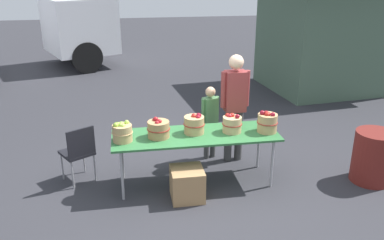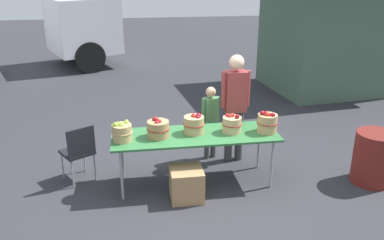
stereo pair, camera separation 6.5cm
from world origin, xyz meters
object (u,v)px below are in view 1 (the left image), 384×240
vendor_adult (235,100)px  child_customer (210,117)px  trash_barrel (373,157)px  produce_crate (187,184)px  apple_basket_red_2 (232,124)px  folding_chair (79,150)px  apple_basket_red_1 (194,124)px  apple_basket_red_3 (267,122)px  market_table (196,137)px  apple_basket_green_0 (122,132)px  apple_basket_red_0 (158,129)px

vendor_adult → child_customer: 0.49m
trash_barrel → produce_crate: bearing=-179.3°
apple_basket_red_2 → vendor_adult: 0.67m
folding_chair → apple_basket_red_2: bearing=141.7°
apple_basket_red_1 → apple_basket_red_2: size_ratio=1.06×
apple_basket_red_3 → produce_crate: (-1.19, -0.33, -0.68)m
apple_basket_red_3 → produce_crate: bearing=-164.3°
market_table → apple_basket_green_0: 1.01m
apple_basket_red_0 → child_customer: size_ratio=0.26×
trash_barrel → apple_basket_red_2: bearing=169.4°
market_table → vendor_adult: 1.00m
apple_basket_red_3 → apple_basket_red_2: bearing=171.1°
child_customer → folding_chair: (-1.99, -0.49, -0.20)m
child_customer → apple_basket_red_3: bearing=106.7°
apple_basket_red_3 → trash_barrel: (1.52, -0.30, -0.51)m
market_table → folding_chair: 1.66m
apple_basket_red_2 → folding_chair: apple_basket_red_2 is taller
apple_basket_green_0 → apple_basket_red_0: 0.49m
vendor_adult → trash_barrel: vendor_adult is taller
child_customer → folding_chair: size_ratio=1.39×
market_table → apple_basket_red_0: apple_basket_red_0 is taller
vendor_adult → child_customer: (-0.35, 0.14, -0.30)m
folding_chair → trash_barrel: folding_chair is taller
apple_basket_green_0 → trash_barrel: size_ratio=0.37×
apple_basket_red_0 → produce_crate: size_ratio=0.73×
apple_basket_red_1 → folding_chair: 1.67m
apple_basket_green_0 → child_customer: bearing=31.4°
apple_basket_red_2 → child_customer: child_customer is taller
apple_basket_red_2 → market_table: bearing=-179.2°
market_table → apple_basket_red_3: size_ratio=7.30×
vendor_adult → trash_barrel: size_ratio=2.26×
apple_basket_green_0 → child_customer: (1.36, 0.83, -0.18)m
child_customer → folding_chair: child_customer is taller
trash_barrel → market_table: bearing=171.7°
folding_chair → apple_basket_red_3: bearing=141.4°
apple_basket_red_0 → vendor_adult: vendor_adult is taller
folding_chair → apple_basket_red_1: bearing=141.1°
trash_barrel → apple_basket_red_3: bearing=168.9°
apple_basket_red_3 → trash_barrel: 1.63m
market_table → trash_barrel: bearing=-8.3°
apple_basket_red_3 → produce_crate: apple_basket_red_3 is taller
market_table → apple_basket_green_0: size_ratio=8.19×
produce_crate → apple_basket_red_1: bearing=69.3°
apple_basket_green_0 → folding_chair: size_ratio=0.33×
apple_basket_green_0 → apple_basket_red_3: 2.00m
apple_basket_green_0 → vendor_adult: size_ratio=0.16×
apple_basket_red_0 → apple_basket_red_1: (0.50, 0.07, 0.01)m
market_table → folding_chair: size_ratio=2.67×
apple_basket_red_3 → vendor_adult: size_ratio=0.18×
apple_basket_red_2 → apple_basket_red_1: bearing=174.7°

